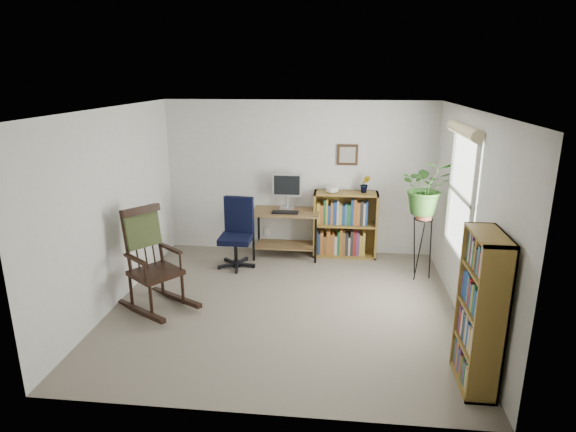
# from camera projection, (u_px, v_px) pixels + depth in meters

# --- Properties ---
(floor) EXTENTS (4.20, 4.00, 0.00)m
(floor) POSITION_uv_depth(u_px,v_px,m) (285.00, 306.00, 5.99)
(floor) COLOR gray
(floor) RESTS_ON ground
(ceiling) EXTENTS (4.20, 4.00, 0.00)m
(ceiling) POSITION_uv_depth(u_px,v_px,m) (284.00, 109.00, 5.31)
(ceiling) COLOR silver
(ceiling) RESTS_ON ground
(wall_back) EXTENTS (4.20, 0.00, 2.40)m
(wall_back) POSITION_uv_depth(u_px,v_px,m) (299.00, 178.00, 7.55)
(wall_back) COLOR silver
(wall_back) RESTS_ON ground
(wall_front) EXTENTS (4.20, 0.00, 2.40)m
(wall_front) POSITION_uv_depth(u_px,v_px,m) (255.00, 285.00, 3.74)
(wall_front) COLOR silver
(wall_front) RESTS_ON ground
(wall_left) EXTENTS (0.00, 4.00, 2.40)m
(wall_left) POSITION_uv_depth(u_px,v_px,m) (114.00, 208.00, 5.87)
(wall_left) COLOR silver
(wall_left) RESTS_ON ground
(wall_right) EXTENTS (0.00, 4.00, 2.40)m
(wall_right) POSITION_uv_depth(u_px,v_px,m) (469.00, 219.00, 5.43)
(wall_right) COLOR silver
(wall_right) RESTS_ON ground
(window) EXTENTS (0.12, 1.20, 1.50)m
(window) POSITION_uv_depth(u_px,v_px,m) (461.00, 195.00, 5.66)
(window) COLOR silver
(window) RESTS_ON wall_right
(desk) EXTENTS (1.03, 0.57, 0.74)m
(desk) POSITION_uv_depth(u_px,v_px,m) (286.00, 234.00, 7.52)
(desk) COLOR brown
(desk) RESTS_ON floor
(monitor) EXTENTS (0.46, 0.16, 0.56)m
(monitor) POSITION_uv_depth(u_px,v_px,m) (287.00, 191.00, 7.47)
(monitor) COLOR silver
(monitor) RESTS_ON desk
(keyboard) EXTENTS (0.40, 0.15, 0.02)m
(keyboard) POSITION_uv_depth(u_px,v_px,m) (285.00, 212.00, 7.30)
(keyboard) COLOR black
(keyboard) RESTS_ON desk
(office_chair) EXTENTS (0.62, 0.62, 1.05)m
(office_chair) POSITION_uv_depth(u_px,v_px,m) (235.00, 234.00, 7.06)
(office_chair) COLOR black
(office_chair) RESTS_ON floor
(rocking_chair) EXTENTS (1.27, 1.19, 1.27)m
(rocking_chair) POSITION_uv_depth(u_px,v_px,m) (155.00, 259.00, 5.77)
(rocking_chair) COLOR black
(rocking_chair) RESTS_ON floor
(low_bookshelf) EXTENTS (0.98, 0.33, 1.03)m
(low_bookshelf) POSITION_uv_depth(u_px,v_px,m) (345.00, 224.00, 7.50)
(low_bookshelf) COLOR olive
(low_bookshelf) RESTS_ON floor
(tall_bookshelf) EXTENTS (0.28, 0.65, 1.48)m
(tall_bookshelf) POSITION_uv_depth(u_px,v_px,m) (480.00, 312.00, 4.29)
(tall_bookshelf) COLOR olive
(tall_bookshelf) RESTS_ON floor
(plant_stand) EXTENTS (0.36, 0.36, 1.01)m
(plant_stand) POSITION_uv_depth(u_px,v_px,m) (422.00, 244.00, 6.69)
(plant_stand) COLOR black
(plant_stand) RESTS_ON floor
(spider_plant) EXTENTS (1.69, 1.88, 1.46)m
(spider_plant) POSITION_uv_depth(u_px,v_px,m) (429.00, 161.00, 6.36)
(spider_plant) COLOR #2D5C20
(spider_plant) RESTS_ON plant_stand
(potted_plant_small) EXTENTS (0.13, 0.24, 0.11)m
(potted_plant_small) POSITION_uv_depth(u_px,v_px,m) (365.00, 189.00, 7.32)
(potted_plant_small) COLOR #2D5C20
(potted_plant_small) RESTS_ON low_bookshelf
(framed_picture) EXTENTS (0.32, 0.04, 0.32)m
(framed_picture) POSITION_uv_depth(u_px,v_px,m) (347.00, 155.00, 7.34)
(framed_picture) COLOR black
(framed_picture) RESTS_ON wall_back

